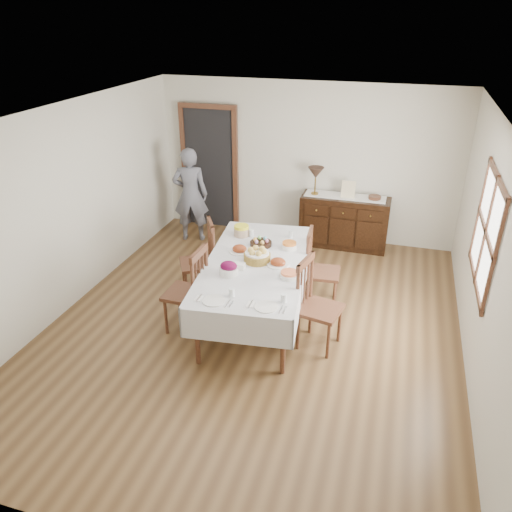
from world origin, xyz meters
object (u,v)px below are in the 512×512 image
(chair_right_far, at_px, (319,268))
(dining_table, at_px, (256,269))
(chair_left_far, at_px, (201,259))
(person, at_px, (190,192))
(sideboard, at_px, (344,222))
(chair_left_near, at_px, (189,289))
(table_lamp, at_px, (316,174))
(chair_right_near, at_px, (316,303))

(chair_right_far, bearing_deg, dining_table, 126.51)
(chair_left_far, xyz_separation_m, chair_right_far, (1.58, 0.23, -0.02))
(chair_right_far, xyz_separation_m, person, (-2.45, 1.46, 0.32))
(sideboard, bearing_deg, dining_table, -106.92)
(chair_right_far, bearing_deg, sideboard, -6.82)
(person, bearing_deg, dining_table, 113.90)
(dining_table, bearing_deg, chair_left_far, 151.23)
(chair_left_near, height_order, table_lamp, table_lamp)
(chair_right_near, bearing_deg, dining_table, 79.93)
(dining_table, distance_m, chair_left_far, 0.98)
(chair_right_near, distance_m, sideboard, 2.85)
(dining_table, bearing_deg, chair_left_near, -153.38)
(sideboard, distance_m, table_lamp, 0.94)
(person, height_order, table_lamp, person)
(chair_left_near, height_order, chair_right_far, chair_left_near)
(chair_right_near, bearing_deg, sideboard, 12.59)
(dining_table, relative_size, chair_left_far, 2.29)
(chair_left_near, distance_m, table_lamp, 3.19)
(chair_left_far, height_order, table_lamp, table_lamp)
(dining_table, relative_size, chair_left_near, 2.24)
(sideboard, height_order, person, person)
(dining_table, xyz_separation_m, person, (-1.76, 2.06, 0.13))
(chair_right_far, bearing_deg, chair_right_near, -176.55)
(dining_table, xyz_separation_m, chair_right_far, (0.69, 0.60, -0.19))
(chair_right_far, bearing_deg, person, 54.70)
(table_lamp, bearing_deg, chair_right_near, -78.78)
(chair_left_near, bearing_deg, chair_right_far, 128.74)
(chair_right_far, xyz_separation_m, sideboard, (0.08, 1.92, -0.10))
(chair_right_far, height_order, table_lamp, table_lamp)
(person, xyz_separation_m, table_lamp, (2.01, 0.46, 0.36))
(chair_left_near, bearing_deg, table_lamp, 163.75)
(chair_left_far, relative_size, chair_right_near, 0.98)
(chair_right_near, bearing_deg, chair_left_near, 106.57)
(chair_right_near, xyz_separation_m, table_lamp, (-0.56, 2.84, 0.65))
(chair_left_far, xyz_separation_m, person, (-0.87, 1.69, 0.30))
(table_lamp, bearing_deg, chair_left_near, -107.86)
(chair_left_near, distance_m, chair_right_far, 1.75)
(dining_table, height_order, person, person)
(chair_right_far, bearing_deg, table_lamp, 8.30)
(chair_right_near, xyz_separation_m, person, (-2.58, 2.38, 0.29))
(chair_right_near, relative_size, sideboard, 0.78)
(chair_left_near, xyz_separation_m, chair_right_far, (1.39, 1.05, -0.03))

